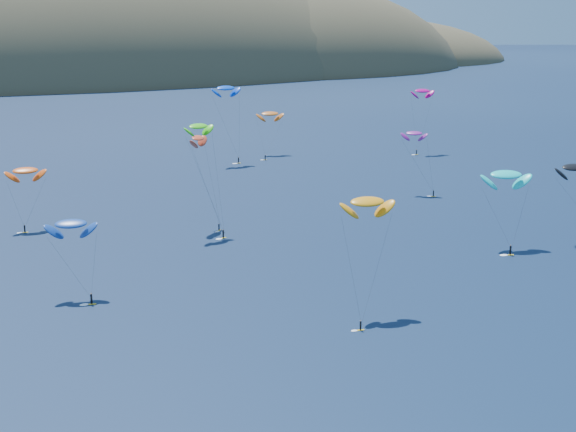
# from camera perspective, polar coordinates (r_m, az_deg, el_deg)

# --- Properties ---
(island) EXTENTS (730.00, 300.00, 210.00)m
(island) POSITION_cam_1_polar(r_m,az_deg,el_deg) (641.41, -13.41, 9.00)
(island) COLOR #3D3526
(island) RESTS_ON ground
(kitesurfer_1) EXTENTS (9.07, 7.32, 16.09)m
(kitesurfer_1) POSITION_cam_1_polar(r_m,az_deg,el_deg) (196.73, -18.18, 3.08)
(kitesurfer_1) COLOR yellow
(kitesurfer_1) RESTS_ON ground
(kitesurfer_2) EXTENTS (11.37, 12.34, 21.45)m
(kitesurfer_2) POSITION_cam_1_polar(r_m,az_deg,el_deg) (136.40, 5.66, 1.01)
(kitesurfer_2) COLOR yellow
(kitesurfer_2) RESTS_ON ground
(kitesurfer_3) EXTENTS (8.10, 12.11, 26.43)m
(kitesurfer_3) POSITION_cam_1_polar(r_m,az_deg,el_deg) (183.90, -6.38, 6.34)
(kitesurfer_3) COLOR yellow
(kitesurfer_3) RESTS_ON ground
(kitesurfer_4) EXTENTS (10.11, 7.99, 27.10)m
(kitesurfer_4) POSITION_cam_1_polar(r_m,az_deg,el_deg) (266.26, -4.45, 9.05)
(kitesurfer_4) COLOR yellow
(kitesurfer_4) RESTS_ON ground
(kitesurfer_5) EXTENTS (11.72, 12.21, 18.52)m
(kitesurfer_5) POSITION_cam_1_polar(r_m,az_deg,el_deg) (179.65, 15.25, 2.85)
(kitesurfer_5) COLOR yellow
(kitesurfer_5) RESTS_ON ground
(kitesurfer_6) EXTENTS (7.59, 11.70, 18.45)m
(kitesurfer_6) POSITION_cam_1_polar(r_m,az_deg,el_deg) (225.43, 8.97, 5.82)
(kitesurfer_6) COLOR yellow
(kitesurfer_6) RESTS_ON ground
(kitesurfer_7) EXTENTS (9.67, 14.67, 18.63)m
(kitesurfer_7) POSITION_cam_1_polar(r_m,az_deg,el_deg) (189.28, 19.71, 3.27)
(kitesurfer_7) COLOR yellow
(kitesurfer_7) RESTS_ON ground
(kitesurfer_8) EXTENTS (10.07, 7.98, 23.93)m
(kitesurfer_8) POSITION_cam_1_polar(r_m,az_deg,el_deg) (288.36, 9.53, 8.77)
(kitesurfer_8) COLOR yellow
(kitesurfer_8) RESTS_ON ground
(kitesurfer_9) EXTENTS (7.37, 11.97, 22.92)m
(kitesurfer_9) POSITION_cam_1_polar(r_m,az_deg,el_deg) (189.38, -6.41, 5.53)
(kitesurfer_9) COLOR yellow
(kitesurfer_9) RESTS_ON ground
(kitesurfer_10) EXTENTS (9.46, 10.52, 15.59)m
(kitesurfer_10) POSITION_cam_1_polar(r_m,az_deg,el_deg) (148.84, -15.19, -0.55)
(kitesurfer_10) COLOR yellow
(kitesurfer_10) RESTS_ON ground
(kitesurfer_11) EXTENTS (11.96, 14.40, 16.56)m
(kitesurfer_11) POSITION_cam_1_polar(r_m,az_deg,el_deg) (281.48, -1.29, 7.29)
(kitesurfer_11) COLOR yellow
(kitesurfer_11) RESTS_ON ground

